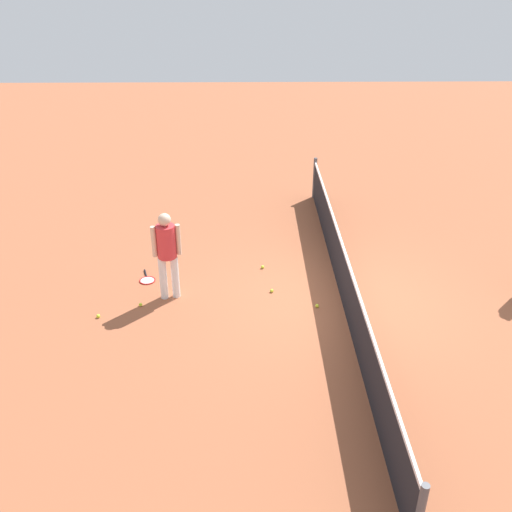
% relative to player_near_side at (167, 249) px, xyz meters
% --- Properties ---
extents(ground_plane, '(40.00, 40.00, 0.00)m').
position_rel_player_near_side_xyz_m(ground_plane, '(0.17, 3.19, -1.01)').
color(ground_plane, '#9E5638').
extents(court_net, '(10.09, 0.09, 1.07)m').
position_rel_player_near_side_xyz_m(court_net, '(0.17, 3.19, -0.51)').
color(court_net, '#4C4C51').
rests_on(court_net, ground_plane).
extents(player_near_side, '(0.40, 0.53, 1.70)m').
position_rel_player_near_side_xyz_m(player_near_side, '(0.00, 0.00, 0.00)').
color(player_near_side, white).
rests_on(player_near_side, ground_plane).
extents(tennis_racket_near_player, '(0.61, 0.39, 0.03)m').
position_rel_player_near_side_xyz_m(tennis_racket_near_player, '(-0.61, -0.54, -1.00)').
color(tennis_racket_near_player, red).
rests_on(tennis_racket_near_player, ground_plane).
extents(tennis_ball_near_player, '(0.07, 0.07, 0.07)m').
position_rel_player_near_side_xyz_m(tennis_ball_near_player, '(0.40, 2.70, -0.98)').
color(tennis_ball_near_player, '#C6E033').
rests_on(tennis_ball_near_player, ground_plane).
extents(tennis_ball_by_net, '(0.07, 0.07, 0.07)m').
position_rel_player_near_side_xyz_m(tennis_ball_by_net, '(-1.05, 1.75, -0.98)').
color(tennis_ball_by_net, '#C6E033').
rests_on(tennis_ball_by_net, ground_plane).
extents(tennis_ball_midcourt, '(0.07, 0.07, 0.07)m').
position_rel_player_near_side_xyz_m(tennis_ball_midcourt, '(0.66, -1.20, -0.98)').
color(tennis_ball_midcourt, '#C6E033').
rests_on(tennis_ball_midcourt, ground_plane).
extents(tennis_ball_baseline, '(0.07, 0.07, 0.07)m').
position_rel_player_near_side_xyz_m(tennis_ball_baseline, '(0.31, -0.51, -0.98)').
color(tennis_ball_baseline, '#C6E033').
rests_on(tennis_ball_baseline, ground_plane).
extents(tennis_ball_stray_left, '(0.07, 0.07, 0.07)m').
position_rel_player_near_side_xyz_m(tennis_ball_stray_left, '(-0.13, 1.90, -0.98)').
color(tennis_ball_stray_left, '#C6E033').
rests_on(tennis_ball_stray_left, ground_plane).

